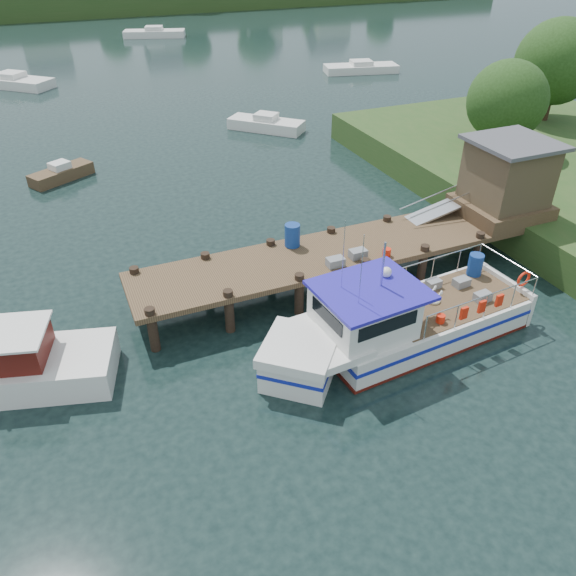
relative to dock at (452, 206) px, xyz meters
name	(u,v)px	position (x,y,z in m)	size (l,w,h in m)	color
ground_plane	(297,291)	(-6.51, -0.01, -2.24)	(160.00, 160.00, 0.00)	black
dock	(452,206)	(0.00, 0.00, 0.00)	(16.60, 3.00, 4.78)	#4F3A25
lobster_boat	(393,324)	(-5.01, -4.06, -1.39)	(9.86, 3.50, 4.67)	silver
moored_rowboat	(61,173)	(-13.57, 14.51, -1.89)	(3.42, 2.62, 0.96)	#4F3A25
moored_far	(154,33)	(-0.13, 55.02, -1.81)	(7.26, 4.37, 1.17)	silver
moored_b	(266,124)	(-0.69, 18.02, -1.84)	(4.59, 4.60, 1.07)	silver
moored_c	(361,68)	(13.03, 29.96, -1.86)	(6.78, 3.62, 1.02)	silver
moored_d	(12,81)	(-15.60, 36.60, -1.81)	(6.56, 6.30, 1.15)	silver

